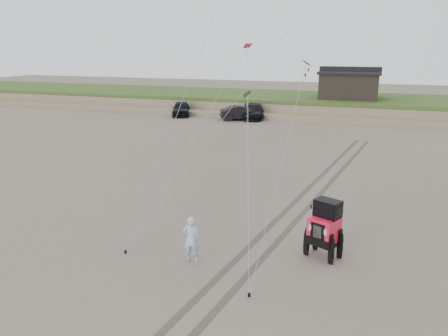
{
  "coord_description": "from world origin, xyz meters",
  "views": [
    {
      "loc": [
        4.64,
        -12.55,
        7.21
      ],
      "look_at": [
        -0.67,
        3.0,
        2.6
      ],
      "focal_mm": 35.0,
      "sensor_mm": 36.0,
      "label": 1
    }
  ],
  "objects": [
    {
      "name": "ground",
      "position": [
        0.0,
        0.0,
        0.0
      ],
      "size": [
        160.0,
        160.0,
        0.0
      ],
      "primitive_type": "plane",
      "color": "#6B6054",
      "rests_on": "ground"
    },
    {
      "name": "dune_ridge",
      "position": [
        0.0,
        37.5,
        0.82
      ],
      "size": [
        160.0,
        14.25,
        1.73
      ],
      "color": "#7A6B54",
      "rests_on": "ground"
    },
    {
      "name": "cabin",
      "position": [
        2.0,
        37.0,
        3.24
      ],
      "size": [
        6.4,
        5.4,
        3.35
      ],
      "color": "black",
      "rests_on": "dune_ridge"
    },
    {
      "name": "truck_a",
      "position": [
        -14.79,
        30.06,
        0.75
      ],
      "size": [
        3.27,
        4.77,
        1.51
      ],
      "primitive_type": "imported",
      "rotation": [
        0.0,
        0.0,
        0.37
      ],
      "color": "black",
      "rests_on": "ground"
    },
    {
      "name": "truck_b",
      "position": [
        -7.8,
        29.36,
        0.72
      ],
      "size": [
        4.56,
        3.3,
        1.43
      ],
      "primitive_type": "imported",
      "rotation": [
        0.0,
        0.0,
        2.04
      ],
      "color": "black",
      "rests_on": "ground"
    },
    {
      "name": "truck_c",
      "position": [
        -6.95,
        30.67,
        0.73
      ],
      "size": [
        3.04,
        5.35,
        1.46
      ],
      "primitive_type": "imported",
      "rotation": [
        0.0,
        0.0,
        0.21
      ],
      "color": "black",
      "rests_on": "ground"
    },
    {
      "name": "jeep",
      "position": [
        3.4,
        1.86,
        0.84
      ],
      "size": [
        3.61,
        4.89,
        1.67
      ],
      "primitive_type": null,
      "rotation": [
        0.0,
        0.0,
        -0.42
      ],
      "color": "#F91B3D",
      "rests_on": "ground"
    },
    {
      "name": "man",
      "position": [
        -0.86,
        0.08,
        0.82
      ],
      "size": [
        0.64,
        0.46,
        1.64
      ],
      "primitive_type": "imported",
      "rotation": [
        0.0,
        0.0,
        3.26
      ],
      "color": "#8BB2D7",
      "rests_on": "ground"
    },
    {
      "name": "stake_main",
      "position": [
        -3.35,
        -0.16,
        0.06
      ],
      "size": [
        0.08,
        0.08,
        0.12
      ],
      "primitive_type": "cylinder",
      "color": "black",
      "rests_on": "ground"
    },
    {
      "name": "stake_aux",
      "position": [
        1.64,
        -1.44,
        0.06
      ],
      "size": [
        0.08,
        0.08,
        0.12
      ],
      "primitive_type": "cylinder",
      "color": "black",
      "rests_on": "ground"
    },
    {
      "name": "tire_tracks",
      "position": [
        2.0,
        8.0,
        0.0
      ],
      "size": [
        5.22,
        29.74,
        0.01
      ],
      "color": "#4C443D",
      "rests_on": "ground"
    }
  ]
}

